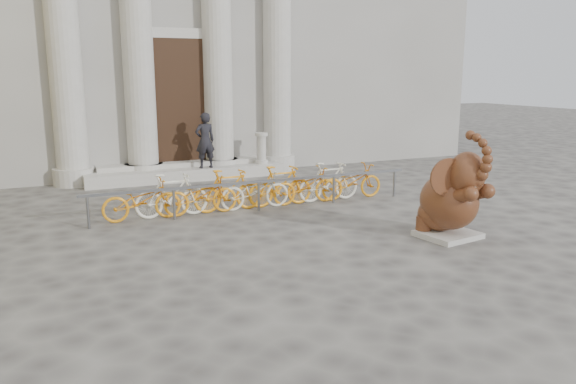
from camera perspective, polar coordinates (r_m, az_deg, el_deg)
name	(u,v)px	position (r m, az deg, el deg)	size (l,w,h in m)	color
ground	(333,280)	(8.94, 4.59, -8.93)	(80.00, 80.00, 0.00)	#474442
entrance_steps	(186,173)	(17.45, -10.29, 1.91)	(6.00, 1.20, 0.36)	#A8A59E
elephant_statue	(451,199)	(11.38, 16.26, -0.71)	(1.42, 1.65, 2.13)	#A8A59E
bike_rack	(255,188)	(13.38, -3.39, 0.41)	(8.00, 0.53, 1.00)	slate
pedestrian	(205,140)	(17.10, -8.43, 5.20)	(0.61, 0.40, 1.67)	black
balustrade_post	(262,150)	(17.77, -2.70, 4.34)	(0.40, 0.40, 0.98)	#A8A59E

